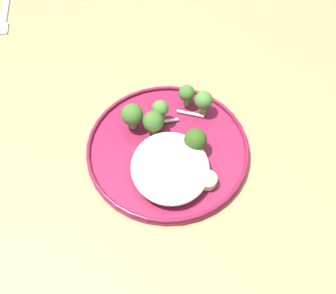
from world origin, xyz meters
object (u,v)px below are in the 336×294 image
(seared_scallop_half_hidden, at_px, (164,173))
(broccoli_floret_beside_noodles, at_px, (204,101))
(dinner_plate, at_px, (168,151))
(broccoli_floret_front_edge, at_px, (153,122))
(broccoli_floret_near_rim, at_px, (132,115))
(broccoli_floret_center_pile, at_px, (195,140))
(dinner_fork, at_px, (5,9))
(seared_scallop_right_edge, at_px, (175,180))
(seared_scallop_rear_pale, at_px, (207,180))
(broccoli_floret_tall_stalk, at_px, (160,110))
(seared_scallop_front_small, at_px, (146,180))
(broccoli_floret_small_sprig, at_px, (187,94))

(seared_scallop_half_hidden, xyz_separation_m, broccoli_floret_beside_noodles, (-0.13, 0.09, 0.02))
(dinner_plate, relative_size, broccoli_floret_front_edge, 5.56)
(broccoli_floret_near_rim, relative_size, broccoli_floret_center_pile, 1.08)
(seared_scallop_half_hidden, relative_size, broccoli_floret_front_edge, 0.65)
(seared_scallop_half_hidden, distance_m, dinner_fork, 0.58)
(seared_scallop_right_edge, bearing_deg, seared_scallop_half_hidden, -137.25)
(dinner_plate, height_order, dinner_fork, dinner_plate)
(seared_scallop_half_hidden, height_order, seared_scallop_rear_pale, seared_scallop_rear_pale)
(seared_scallop_rear_pale, bearing_deg, broccoli_floret_tall_stalk, -158.00)
(seared_scallop_front_small, bearing_deg, dinner_plate, 141.94)
(seared_scallop_right_edge, xyz_separation_m, broccoli_floret_beside_noodles, (-0.14, 0.08, 0.02))
(broccoli_floret_center_pile, bearing_deg, broccoli_floret_front_edge, -126.62)
(seared_scallop_half_hidden, xyz_separation_m, broccoli_floret_tall_stalk, (-0.12, 0.01, 0.02))
(seared_scallop_front_small, distance_m, broccoli_floret_beside_noodles, 0.19)
(seared_scallop_half_hidden, distance_m, broccoli_floret_center_pile, 0.08)
(seared_scallop_right_edge, relative_size, broccoli_floret_front_edge, 0.45)
(seared_scallop_rear_pale, relative_size, broccoli_floret_center_pile, 0.65)
(broccoli_floret_center_pile, height_order, dinner_fork, broccoli_floret_center_pile)
(dinner_plate, relative_size, seared_scallop_right_edge, 12.44)
(broccoli_floret_beside_noodles, bearing_deg, broccoli_floret_center_pile, -20.78)
(seared_scallop_half_hidden, distance_m, broccoli_floret_beside_noodles, 0.16)
(seared_scallop_half_hidden, bearing_deg, broccoli_floret_beside_noodles, 143.61)
(seared_scallop_front_small, relative_size, seared_scallop_rear_pale, 0.74)
(broccoli_floret_tall_stalk, bearing_deg, broccoli_floret_near_rim, -86.69)
(broccoli_floret_small_sprig, bearing_deg, seared_scallop_right_edge, -16.83)
(seared_scallop_front_small, relative_size, broccoli_floret_tall_stalk, 0.45)
(seared_scallop_rear_pale, bearing_deg, dinner_plate, -145.14)
(broccoli_floret_center_pile, xyz_separation_m, broccoli_floret_tall_stalk, (-0.07, -0.05, 0.00))
(broccoli_floret_front_edge, bearing_deg, broccoli_floret_tall_stalk, 144.28)
(broccoli_floret_small_sprig, xyz_separation_m, broccoli_floret_center_pile, (0.10, -0.00, -0.00))
(seared_scallop_right_edge, relative_size, broccoli_floret_small_sprig, 0.47)
(broccoli_floret_near_rim, height_order, broccoli_floret_tall_stalk, broccoli_floret_near_rim)
(broccoli_floret_near_rim, bearing_deg, broccoli_floret_beside_noodles, 95.58)
(broccoli_floret_near_rim, distance_m, dinner_fork, 0.47)
(seared_scallop_right_edge, bearing_deg, broccoli_floret_center_pile, 143.13)
(seared_scallop_right_edge, relative_size, broccoli_floret_tall_stalk, 0.43)
(broccoli_floret_near_rim, distance_m, broccoli_floret_center_pile, 0.12)
(broccoli_floret_near_rim, relative_size, broccoli_floret_small_sprig, 1.11)
(dinner_fork, bearing_deg, broccoli_floret_tall_stalk, 38.44)
(broccoli_floret_front_edge, distance_m, broccoli_floret_center_pile, 0.08)
(broccoli_floret_near_rim, bearing_deg, seared_scallop_rear_pale, 38.00)
(seared_scallop_right_edge, xyz_separation_m, broccoli_floret_near_rim, (-0.13, -0.06, 0.02))
(broccoli_floret_small_sprig, relative_size, broccoli_floret_center_pile, 0.97)
(dinner_plate, xyz_separation_m, broccoli_floret_near_rim, (-0.06, -0.05, 0.04))
(seared_scallop_front_small, height_order, seared_scallop_rear_pale, seared_scallop_rear_pale)
(broccoli_floret_center_pile, bearing_deg, seared_scallop_half_hidden, -54.24)
(dinner_plate, bearing_deg, broccoli_floret_center_pile, 81.90)
(dinner_plate, distance_m, seared_scallop_front_small, 0.08)
(seared_scallop_rear_pale, height_order, broccoli_floret_small_sprig, broccoli_floret_small_sprig)
(broccoli_floret_beside_noodles, height_order, broccoli_floret_small_sprig, broccoli_floret_beside_noodles)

